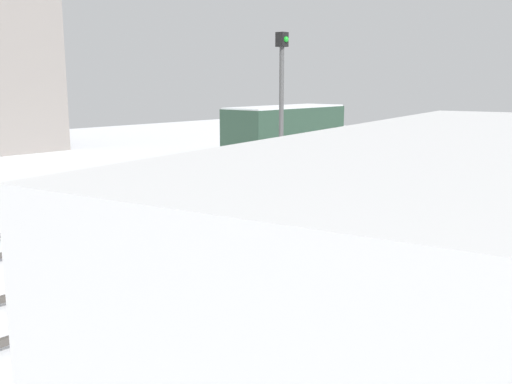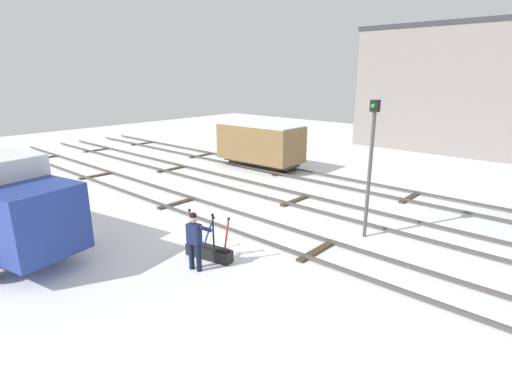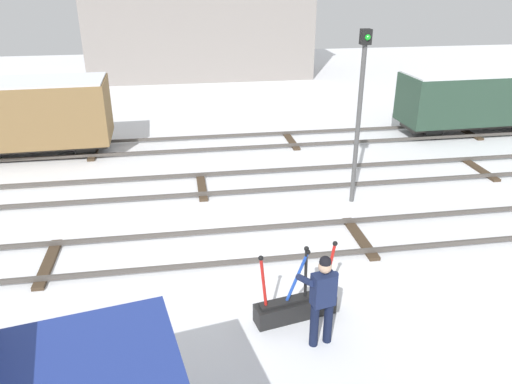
{
  "view_description": "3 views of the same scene",
  "coord_description": "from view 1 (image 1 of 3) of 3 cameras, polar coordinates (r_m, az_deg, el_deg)",
  "views": [
    {
      "loc": [
        -7.59,
        -7.56,
        3.31
      ],
      "look_at": [
        0.79,
        0.03,
        1.15
      ],
      "focal_mm": 40.66,
      "sensor_mm": 36.0,
      "label": 1
    },
    {
      "loc": [
        9.62,
        -9.67,
        5.32
      ],
      "look_at": [
        0.18,
        0.86,
        1.08
      ],
      "focal_mm": 27.82,
      "sensor_mm": 36.0,
      "label": 2
    },
    {
      "loc": [
        -0.52,
        -9.71,
        5.83
      ],
      "look_at": [
        1.27,
        1.49,
        0.73
      ],
      "focal_mm": 34.78,
      "sensor_mm": 36.0,
      "label": 3
    }
  ],
  "objects": [
    {
      "name": "ground_plane",
      "position": [
        11.22,
        -2.6,
        -6.38
      ],
      "size": [
        60.0,
        60.0,
        0.0
      ],
      "primitive_type": "plane",
      "color": "white"
    },
    {
      "name": "track_main_line",
      "position": [
        11.19,
        -2.6,
        -5.86
      ],
      "size": [
        44.0,
        1.94,
        0.18
      ],
      "color": "#4C4742",
      "rests_on": "ground_plane"
    },
    {
      "name": "track_siding_near",
      "position": [
        13.91,
        -13.32,
        -2.81
      ],
      "size": [
        44.0,
        1.94,
        0.18
      ],
      "color": "#4C4742",
      "rests_on": "ground_plane"
    },
    {
      "name": "track_siding_far",
      "position": [
        17.05,
        -20.46,
        -0.72
      ],
      "size": [
        44.0,
        1.94,
        0.18
      ],
      "color": "#4C4742",
      "rests_on": "ground_plane"
    },
    {
      "name": "switch_lever_frame",
      "position": [
        10.7,
        12.41,
        -6.08
      ],
      "size": [
        1.56,
        0.66,
        1.45
      ],
      "rotation": [
        0.0,
        0.0,
        0.2
      ],
      "color": "black",
      "rests_on": "ground_plane"
    },
    {
      "name": "rail_worker",
      "position": [
        10.42,
        16.7,
        -2.68
      ],
      "size": [
        0.63,
        0.69,
        1.72
      ],
      "rotation": [
        0.0,
        0.0,
        0.2
      ],
      "color": "#111831",
      "rests_on": "ground_plane"
    },
    {
      "name": "signal_post",
      "position": [
        15.11,
        2.53,
        8.57
      ],
      "size": [
        0.24,
        0.32,
        4.54
      ],
      "color": "#4C4C4C",
      "rests_on": "ground_plane"
    },
    {
      "name": "freight_car_near_switch",
      "position": [
        23.67,
        2.94,
        6.04
      ],
      "size": [
        5.75,
        2.09,
        2.34
      ],
      "rotation": [
        0.0,
        0.0,
        0.03
      ],
      "color": "#2D2B28",
      "rests_on": "ground_plane"
    }
  ]
}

